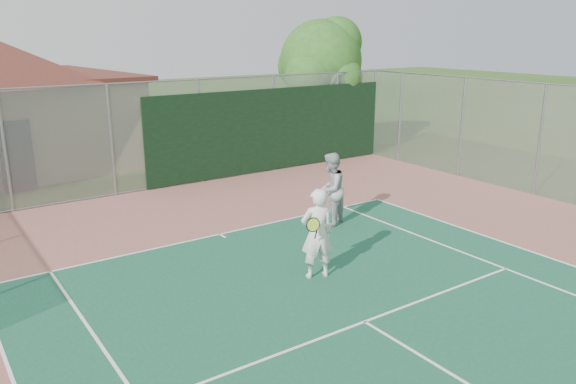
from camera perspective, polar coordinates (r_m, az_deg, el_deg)
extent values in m
cylinder|color=gray|center=(17.66, -26.79, 3.61)|extent=(0.08, 0.08, 3.50)
cylinder|color=gray|center=(18.28, -17.49, 4.95)|extent=(0.08, 0.08, 3.50)
cylinder|color=gray|center=(19.35, -8.98, 6.06)|extent=(0.08, 0.08, 3.50)
cylinder|color=gray|center=(20.81, -1.49, 6.93)|extent=(0.08, 0.08, 3.50)
cylinder|color=gray|center=(22.57, 4.96, 7.58)|extent=(0.08, 0.08, 3.50)
cylinder|color=gray|center=(23.88, 8.71, 7.91)|extent=(0.08, 0.08, 3.50)
cylinder|color=gray|center=(18.37, -14.93, 10.72)|extent=(20.00, 0.05, 0.05)
cylinder|color=gray|center=(18.96, -14.20, 0.30)|extent=(20.00, 0.05, 0.05)
cube|color=#999EA0|center=(18.59, -14.55, 5.35)|extent=(20.00, 0.02, 3.50)
cube|color=black|center=(20.80, -1.41, 6.37)|extent=(10.00, 0.04, 3.00)
cylinder|color=gray|center=(22.82, 11.29, 7.43)|extent=(0.08, 0.08, 3.50)
cylinder|color=gray|center=(20.87, 17.20, 6.26)|extent=(0.08, 0.08, 3.50)
cylinder|color=gray|center=(19.19, 24.20, 4.78)|extent=(0.08, 0.08, 3.50)
cube|color=#999EA0|center=(20.87, 17.20, 6.26)|extent=(0.02, 9.00, 3.50)
cube|color=black|center=(19.99, -25.83, 3.25)|extent=(0.99, 0.06, 2.32)
cylinder|color=#3D2316|center=(24.35, 3.27, 7.61)|extent=(0.38, 0.38, 2.99)
sphere|color=#26571B|center=(24.13, 3.36, 13.14)|extent=(3.42, 3.42, 3.42)
sphere|color=#26571B|center=(25.00, 4.66, 12.23)|extent=(2.35, 2.35, 2.35)
sphere|color=#26571B|center=(23.30, 2.30, 11.74)|extent=(2.14, 2.14, 2.14)
sphere|color=#26571B|center=(23.55, 5.21, 11.48)|extent=(1.92, 1.92, 1.92)
sphere|color=#26571B|center=(24.63, 1.50, 12.72)|extent=(2.14, 2.14, 2.14)
sphere|color=#26571B|center=(24.34, 4.94, 14.89)|extent=(2.14, 2.14, 2.14)
imported|color=silver|center=(11.66, 2.97, -4.32)|extent=(0.81, 0.65, 1.93)
imported|color=#A6A8AB|center=(14.87, 4.33, 0.20)|extent=(1.18, 1.08, 1.96)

